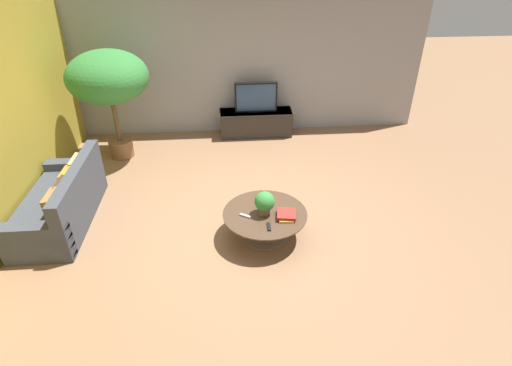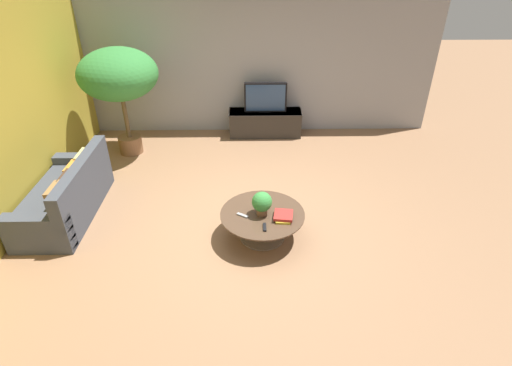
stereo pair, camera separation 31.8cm
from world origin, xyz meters
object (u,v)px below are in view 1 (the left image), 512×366
Objects in this scene: television at (256,97)px; potted_plant_tabletop at (265,202)px; media_console at (256,122)px; potted_palm_tall at (108,80)px; coffee_table at (265,220)px; couch_by_wall at (62,204)px.

potted_plant_tabletop is at bearing -92.89° from television.
media_console is at bearing 87.11° from potted_plant_tabletop.
television is at bearing 16.29° from potted_palm_tall.
potted_plant_tabletop is at bearing -92.89° from media_console.
potted_palm_tall reaches higher than media_console.
potted_palm_tall reaches higher than coffee_table.
couch_by_wall is (-2.83, 0.59, 0.02)m from coffee_table.
media_console is at bearing 87.24° from coffee_table.
couch_by_wall is (-2.99, -2.75, 0.03)m from media_console.
coffee_table is at bearing -92.76° from television.
television is 2.77m from potted_palm_tall.
television is 4.09m from couch_by_wall.
potted_palm_tall is at bearing -163.68° from media_console.
coffee_table is at bearing 78.11° from couch_by_wall.
media_console is 1.75× the size of television.
television is (0.00, -0.00, 0.54)m from media_console.
potted_plant_tabletop is (-0.17, -3.36, -0.23)m from television.
potted_plant_tabletop reaches higher than media_console.
television is at bearing 132.66° from couch_by_wall.
couch_by_wall reaches higher than coffee_table.
television is 0.43× the size of potted_palm_tall.
potted_palm_tall is (-2.58, -0.76, 1.19)m from media_console.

